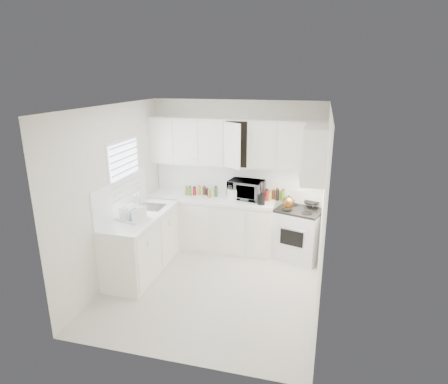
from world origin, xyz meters
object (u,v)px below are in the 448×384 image
(microwave, at_px, (246,187))
(rice_cooker, at_px, (233,193))
(tea_kettle, at_px, (288,201))
(utensil_crock, at_px, (261,193))
(dish_rack, at_px, (133,212))
(stove, at_px, (299,227))

(microwave, bearing_deg, rice_cooker, -144.52)
(tea_kettle, height_order, microwave, microwave)
(utensil_crock, distance_m, dish_rack, 2.08)
(microwave, height_order, dish_rack, microwave)
(utensil_crock, bearing_deg, dish_rack, -146.33)
(tea_kettle, xyz_separation_m, rice_cooker, (-0.96, 0.19, 0.01))
(tea_kettle, distance_m, rice_cooker, 0.98)
(dish_rack, bearing_deg, utensil_crock, 51.67)
(rice_cooker, bearing_deg, tea_kettle, -24.76)
(microwave, xyz_separation_m, rice_cooker, (-0.20, -0.09, -0.09))
(stove, relative_size, microwave, 1.94)
(dish_rack, bearing_deg, tea_kettle, 45.57)
(tea_kettle, xyz_separation_m, dish_rack, (-2.17, -1.13, 0.02))
(rice_cooker, bearing_deg, stove, -15.06)
(stove, height_order, microwave, microwave)
(utensil_crock, height_order, dish_rack, utensil_crock)
(stove, relative_size, dish_rack, 2.65)
(rice_cooker, xyz_separation_m, utensil_crock, (0.51, -0.17, 0.09))
(tea_kettle, relative_size, microwave, 0.41)
(tea_kettle, distance_m, microwave, 0.81)
(microwave, bearing_deg, tea_kettle, -9.62)
(microwave, bearing_deg, dish_rack, -124.20)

